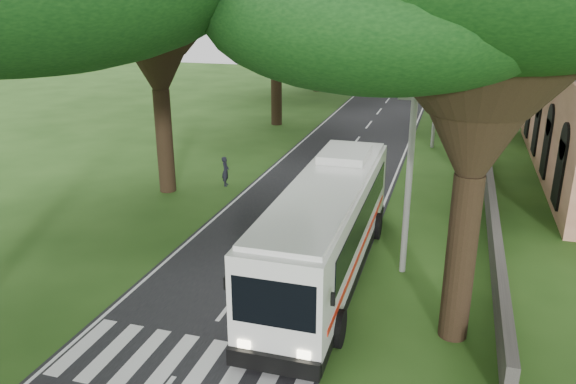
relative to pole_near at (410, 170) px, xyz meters
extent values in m
plane|color=#1F4112|center=(-5.50, -6.00, -4.18)|extent=(140.00, 140.00, 0.00)
cube|color=black|center=(-5.50, 19.00, -4.17)|extent=(8.00, 120.00, 0.04)
cube|color=silver|center=(-5.50, -8.00, -4.18)|extent=(8.00, 3.00, 0.01)
cube|color=#383533|center=(3.50, 18.00, -3.58)|extent=(0.35, 50.00, 1.20)
cylinder|color=gray|center=(0.00, 0.00, -0.18)|extent=(0.24, 0.24, 8.00)
cube|color=gray|center=(0.00, 0.00, 3.22)|extent=(1.60, 0.10, 0.10)
cube|color=gray|center=(0.00, 0.00, 2.62)|extent=(1.20, 0.10, 0.10)
cylinder|color=gray|center=(0.00, 20.00, -0.18)|extent=(0.24, 0.24, 8.00)
cube|color=gray|center=(0.00, 20.00, 3.22)|extent=(1.60, 0.10, 0.10)
cube|color=gray|center=(0.00, 20.00, 2.62)|extent=(1.20, 0.10, 0.10)
cylinder|color=gray|center=(0.00, 40.00, -0.18)|extent=(0.24, 0.24, 8.00)
cube|color=gray|center=(0.00, 40.00, 3.22)|extent=(1.60, 0.10, 0.10)
cube|color=gray|center=(0.00, 40.00, 2.62)|extent=(1.20, 0.10, 0.10)
cylinder|color=black|center=(-13.50, 6.00, -1.37)|extent=(0.90, 0.90, 5.61)
cone|color=black|center=(-13.50, 6.00, 3.33)|extent=(3.20, 3.20, 3.80)
cylinder|color=black|center=(-13.00, 24.00, -1.24)|extent=(0.90, 0.90, 5.87)
cone|color=black|center=(-13.00, 24.00, 3.59)|extent=(3.20, 3.20, 3.80)
cylinder|color=black|center=(-14.00, 42.00, -1.38)|extent=(0.90, 0.90, 5.61)
cone|color=black|center=(-14.00, 42.00, 3.33)|extent=(3.20, 3.20, 3.80)
cylinder|color=black|center=(2.00, -4.00, -1.49)|extent=(0.90, 0.90, 5.38)
cone|color=black|center=(2.00, -4.00, 3.10)|extent=(3.20, 3.20, 3.80)
cylinder|color=black|center=(2.50, 14.00, -1.03)|extent=(0.90, 0.90, 6.30)
cone|color=black|center=(2.50, 14.00, 4.02)|extent=(3.20, 3.20, 3.80)
cylinder|color=black|center=(2.00, 32.00, -1.01)|extent=(0.90, 0.90, 6.34)
cone|color=black|center=(2.00, 32.00, 4.06)|extent=(3.20, 3.20, 3.80)
cylinder|color=black|center=(3.00, 50.00, -1.26)|extent=(0.90, 0.90, 5.84)
cone|color=black|center=(3.00, 50.00, 3.56)|extent=(3.20, 3.20, 3.80)
cube|color=white|center=(-2.80, -1.28, -2.09)|extent=(2.81, 13.03, 3.20)
cube|color=black|center=(-2.80, -0.95, -1.63)|extent=(2.85, 10.65, 1.19)
cube|color=black|center=(-2.80, -1.28, -3.64)|extent=(2.85, 13.07, 0.38)
cube|color=red|center=(-2.80, -1.28, -2.82)|extent=(2.85, 11.73, 0.20)
cube|color=white|center=(-2.80, -1.28, -0.43)|extent=(2.58, 12.38, 0.20)
cylinder|color=black|center=(-4.12, -5.62, -3.58)|extent=(0.39, 1.20, 1.19)
cylinder|color=black|center=(-1.41, -5.60, -3.58)|extent=(0.39, 1.20, 1.19)
cylinder|color=black|center=(-4.19, 2.83, -3.58)|extent=(0.39, 1.20, 1.19)
cylinder|color=black|center=(-1.47, 2.85, -3.58)|extent=(0.39, 1.20, 1.19)
imported|color=navy|center=(-7.67, 51.85, -3.57)|extent=(1.80, 3.70, 1.17)
imported|color=maroon|center=(-4.70, 50.45, -3.49)|extent=(3.08, 4.87, 1.31)
imported|color=black|center=(-10.77, 7.77, -3.33)|extent=(0.55, 0.70, 1.70)
camera|label=1|loc=(1.46, -20.27, 6.06)|focal=35.00mm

